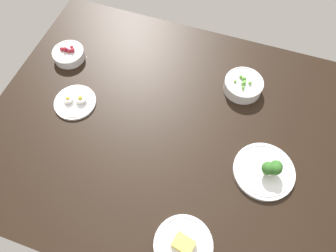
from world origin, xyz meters
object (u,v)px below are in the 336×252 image
at_px(bowl_peas, 243,85).
at_px(bowl_berries, 69,54).
at_px(plate_broccoli, 266,170).
at_px(plate_eggs, 75,102).
at_px(plate_cheese, 183,245).

relative_size(bowl_peas, bowl_berries, 1.15).
relative_size(plate_broccoli, plate_eggs, 1.30).
xyz_separation_m(bowl_peas, plate_eggs, (0.64, 0.30, -0.02)).
height_order(plate_broccoli, bowl_berries, plate_broccoli).
xyz_separation_m(plate_cheese, bowl_berries, (0.74, -0.61, 0.01)).
relative_size(plate_broccoli, plate_cheese, 1.15).
bearing_deg(plate_cheese, plate_broccoli, -121.33).
bearing_deg(bowl_berries, plate_eggs, 122.80).
bearing_deg(bowl_peas, plate_cheese, 86.11).
xyz_separation_m(plate_cheese, plate_eggs, (0.60, -0.39, -0.00)).
bearing_deg(plate_broccoli, bowl_berries, -15.63).
height_order(bowl_peas, plate_broccoli, plate_broccoli).
bearing_deg(plate_eggs, plate_cheese, 146.72).
distance_m(bowl_peas, plate_cheese, 0.69).
bearing_deg(plate_broccoli, plate_cheese, 58.67).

